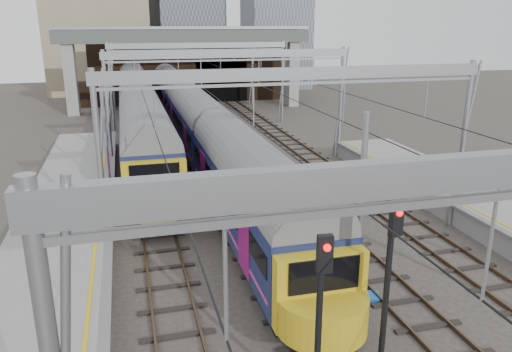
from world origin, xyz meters
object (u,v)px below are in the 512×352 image
object	(u,v)px
train_second	(136,99)
signal_near_left	(320,307)
train_main	(183,105)
signal_near_centre	(390,269)

from	to	relation	value
train_second	signal_near_left	world-z (taller)	train_second
signal_near_left	train_main	bearing A→B (deg)	94.41
train_main	signal_near_centre	size ratio (longest dim) A/B	12.68
train_main	train_second	size ratio (longest dim) A/B	1.24
train_second	signal_near_left	bearing A→B (deg)	-85.61
signal_near_centre	train_second	bearing A→B (deg)	82.64
signal_near_centre	signal_near_left	bearing A→B (deg)	-170.64
train_second	signal_near_centre	xyz separation A→B (m)	(5.46, -38.26, 0.61)
train_main	train_second	xyz separation A→B (m)	(-4.00, 4.13, 0.12)
signal_near_left	signal_near_centre	bearing A→B (deg)	30.83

